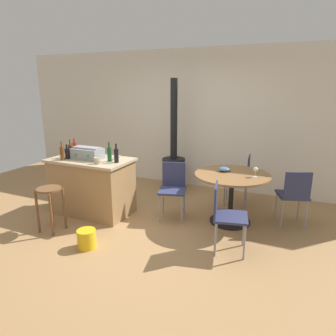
# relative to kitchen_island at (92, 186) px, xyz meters

# --- Properties ---
(ground_plane) EXTENTS (8.80, 8.80, 0.00)m
(ground_plane) POSITION_rel_kitchen_island_xyz_m (0.95, -0.26, -0.45)
(ground_plane) COLOR #A37A4C
(back_wall) EXTENTS (8.00, 0.10, 2.70)m
(back_wall) POSITION_rel_kitchen_island_xyz_m (0.95, 2.07, 0.90)
(back_wall) COLOR silver
(back_wall) RESTS_ON ground_plane
(kitchen_island) EXTENTS (1.28, 0.75, 0.89)m
(kitchen_island) POSITION_rel_kitchen_island_xyz_m (0.00, 0.00, 0.00)
(kitchen_island) COLOR #A37A4C
(kitchen_island) RESTS_ON ground_plane
(wooden_stool) EXTENTS (0.33, 0.33, 0.64)m
(wooden_stool) POSITION_rel_kitchen_island_xyz_m (-0.12, -0.78, 0.02)
(wooden_stool) COLOR brown
(wooden_stool) RESTS_ON ground_plane
(dining_table) EXTENTS (1.10, 1.10, 0.76)m
(dining_table) POSITION_rel_kitchen_island_xyz_m (2.12, 0.54, 0.13)
(dining_table) COLOR black
(dining_table) RESTS_ON ground_plane
(folding_chair_near) EXTENTS (0.44, 0.44, 0.86)m
(folding_chair_near) POSITION_rel_kitchen_island_xyz_m (2.10, 1.33, 0.06)
(folding_chair_near) COLOR navy
(folding_chair_near) RESTS_ON ground_plane
(folding_chair_far) EXTENTS (0.49, 0.49, 0.86)m
(folding_chair_far) POSITION_rel_kitchen_island_xyz_m (1.25, 0.37, 0.06)
(folding_chair_far) COLOR navy
(folding_chair_far) RESTS_ON ground_plane
(folding_chair_left) EXTENTS (0.48, 0.48, 0.86)m
(folding_chair_left) POSITION_rel_kitchen_island_xyz_m (2.24, -0.32, 0.06)
(folding_chair_left) COLOR navy
(folding_chair_left) RESTS_ON ground_plane
(folding_chair_right) EXTENTS (0.51, 0.51, 0.86)m
(folding_chair_right) POSITION_rel_kitchen_island_xyz_m (2.97, 0.76, 0.06)
(folding_chair_right) COLOR navy
(folding_chair_right) RESTS_ON ground_plane
(wood_stove) EXTENTS (0.44, 0.45, 2.14)m
(wood_stove) POSITION_rel_kitchen_island_xyz_m (0.77, 1.53, 0.06)
(wood_stove) COLOR black
(wood_stove) RESTS_ON ground_plane
(toolbox) EXTENTS (0.47, 0.28, 0.19)m
(toolbox) POSITION_rel_kitchen_island_xyz_m (-0.04, -0.01, 0.53)
(toolbox) COLOR gray
(toolbox) RESTS_ON kitchen_island
(bottle_0) EXTENTS (0.08, 0.08, 0.20)m
(bottle_0) POSITION_rel_kitchen_island_xyz_m (-0.41, 0.08, 0.52)
(bottle_0) COLOR #603314
(bottle_0) RESTS_ON kitchen_island
(bottle_1) EXTENTS (0.07, 0.07, 0.28)m
(bottle_1) POSITION_rel_kitchen_island_xyz_m (0.51, -0.03, 0.55)
(bottle_1) COLOR black
(bottle_1) RESTS_ON kitchen_island
(bottle_2) EXTENTS (0.06, 0.06, 0.29)m
(bottle_2) POSITION_rel_kitchen_island_xyz_m (-0.33, -0.25, 0.56)
(bottle_2) COLOR #603314
(bottle_2) RESTS_ON kitchen_island
(bottle_3) EXTENTS (0.07, 0.07, 0.30)m
(bottle_3) POSITION_rel_kitchen_island_xyz_m (0.37, -0.01, 0.56)
(bottle_3) COLOR #194C23
(bottle_3) RESTS_ON kitchen_island
(bottle_4) EXTENTS (0.07, 0.07, 0.23)m
(bottle_4) POSITION_rel_kitchen_island_xyz_m (-0.33, -0.14, 0.53)
(bottle_4) COLOR black
(bottle_4) RESTS_ON kitchen_island
(bottle_5) EXTENTS (0.07, 0.07, 0.26)m
(bottle_5) POSITION_rel_kitchen_island_xyz_m (-0.46, 0.19, 0.55)
(bottle_5) COLOR maroon
(bottle_5) RESTS_ON kitchen_island
(bottle_6) EXTENTS (0.07, 0.07, 0.29)m
(bottle_6) POSITION_rel_kitchen_island_xyz_m (-0.34, -0.04, 0.56)
(bottle_6) COLOR #603314
(bottle_6) RESTS_ON kitchen_island
(cup_0) EXTENTS (0.11, 0.07, 0.10)m
(cup_0) POSITION_rel_kitchen_island_xyz_m (0.29, -0.22, 0.49)
(cup_0) COLOR tan
(cup_0) RESTS_ON kitchen_island
(cup_1) EXTENTS (0.11, 0.07, 0.09)m
(cup_1) POSITION_rel_kitchen_island_xyz_m (0.40, 0.13, 0.49)
(cup_1) COLOR white
(cup_1) RESTS_ON kitchen_island
(wine_glass) EXTENTS (0.07, 0.07, 0.14)m
(wine_glass) POSITION_rel_kitchen_island_xyz_m (2.44, 0.53, 0.41)
(wine_glass) COLOR silver
(wine_glass) RESTS_ON dining_table
(serving_bowl) EXTENTS (0.18, 0.18, 0.07)m
(serving_bowl) POSITION_rel_kitchen_island_xyz_m (1.97, 0.65, 0.34)
(serving_bowl) COLOR #4C7099
(serving_bowl) RESTS_ON dining_table
(plastic_bucket) EXTENTS (0.24, 0.24, 0.24)m
(plastic_bucket) POSITION_rel_kitchen_island_xyz_m (0.63, -0.97, -0.33)
(plastic_bucket) COLOR yellow
(plastic_bucket) RESTS_ON ground_plane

